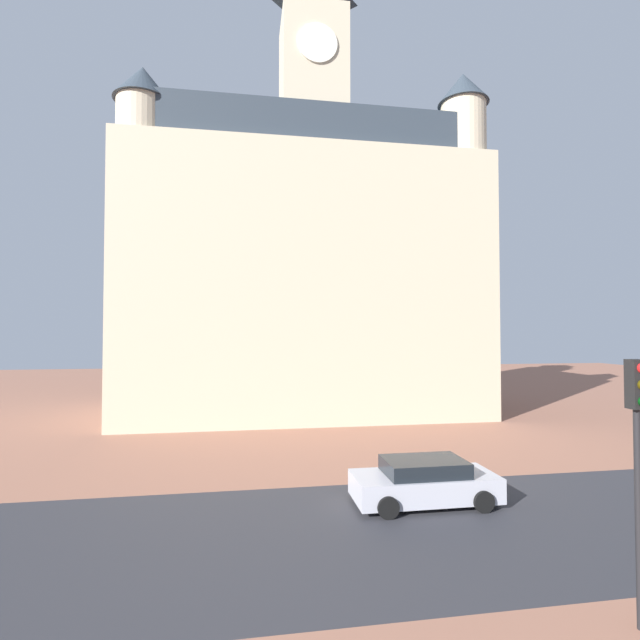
{
  "coord_description": "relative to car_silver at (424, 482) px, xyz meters",
  "views": [
    {
      "loc": [
        -2.08,
        -2.21,
        5.32
      ],
      "look_at": [
        -0.12,
        10.02,
        5.68
      ],
      "focal_mm": 25.5,
      "sensor_mm": 36.0,
      "label": 1
    }
  ],
  "objects": [
    {
      "name": "ground_plane",
      "position": [
        -3.4,
        -1.4,
        -0.67
      ],
      "size": [
        120.0,
        120.0,
        0.0
      ],
      "primitive_type": "plane",
      "color": "#93604C"
    },
    {
      "name": "landmark_building",
      "position": [
        -1.59,
        16.98,
        9.35
      ],
      "size": [
        22.76,
        11.16,
        31.45
      ],
      "color": "beige",
      "rests_on": "ground_plane"
    },
    {
      "name": "car_silver",
      "position": [
        0.0,
        0.0,
        0.0
      ],
      "size": [
        4.46,
        2.07,
        1.38
      ],
      "color": "#B2B2BC",
      "rests_on": "ground_plane"
    },
    {
      "name": "traffic_light_pole",
      "position": [
        1.53,
        -6.34,
        2.7
      ],
      "size": [
        0.28,
        0.34,
        4.84
      ],
      "color": "black",
      "rests_on": "ground_plane"
    },
    {
      "name": "street_asphalt_strip",
      "position": [
        -3.4,
        -1.67,
        -0.67
      ],
      "size": [
        120.0,
        7.57,
        0.0
      ],
      "primitive_type": "cube",
      "color": "#2D2D33",
      "rests_on": "ground_plane"
    }
  ]
}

